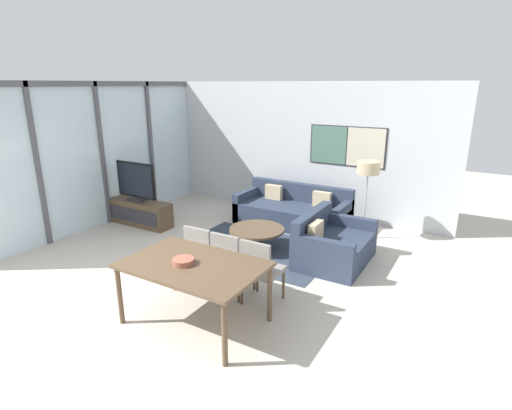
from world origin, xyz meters
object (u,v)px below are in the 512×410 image
at_px(coffee_table, 257,233).
at_px(dining_table, 194,269).
at_px(dining_chair_left, 204,252).
at_px(sofa_main, 294,212).
at_px(television, 136,182).
at_px(dining_chair_centre, 231,259).
at_px(fruit_bowl, 183,261).
at_px(dining_chair_right, 260,268).
at_px(sofa_side, 330,246).
at_px(floor_lamp, 368,172).
at_px(tv_console, 139,212).

bearing_deg(coffee_table, dining_table, -77.90).
bearing_deg(dining_chair_left, sofa_main, 90.55).
xyz_separation_m(television, dining_table, (3.21, -2.17, -0.18)).
bearing_deg(dining_chair_centre, television, 156.18).
bearing_deg(fruit_bowl, dining_chair_right, 55.77).
bearing_deg(television, dining_chair_right, -21.36).
distance_m(sofa_side, floor_lamp, 1.61).
xyz_separation_m(coffee_table, dining_chair_left, (0.03, -1.51, 0.23)).
height_order(sofa_side, coffee_table, sofa_side).
xyz_separation_m(sofa_side, coffee_table, (-1.27, -0.18, 0.02)).
distance_m(television, dining_table, 3.88).
distance_m(sofa_side, dining_chair_right, 1.76).
bearing_deg(dining_chair_right, sofa_main, 107.42).
relative_size(tv_console, dining_chair_left, 1.66).
bearing_deg(dining_table, dining_chair_centre, 90.00).
xyz_separation_m(television, floor_lamp, (4.16, 1.54, 0.37)).
xyz_separation_m(tv_console, fruit_bowl, (3.12, -2.24, 0.56)).
xyz_separation_m(dining_table, dining_chair_right, (0.46, 0.74, -0.18)).
relative_size(television, floor_lamp, 0.68).
bearing_deg(dining_table, sofa_side, 72.46).
bearing_deg(dining_table, tv_console, 145.89).
bearing_deg(dining_chair_centre, dining_table, -90.00).
distance_m(dining_chair_left, fruit_bowl, 0.96).
bearing_deg(dining_table, dining_chair_left, 120.82).
height_order(dining_table, floor_lamp, floor_lamp).
height_order(tv_console, dining_chair_centre, dining_chair_centre).
height_order(sofa_main, dining_chair_right, dining_chair_right).
bearing_deg(sofa_main, dining_chair_centre, -80.77).
distance_m(dining_chair_centre, floor_lamp, 3.19).
xyz_separation_m(dining_chair_left, floor_lamp, (1.41, 2.95, 0.73)).
distance_m(fruit_bowl, floor_lamp, 3.95).
bearing_deg(dining_chair_right, fruit_bowl, -124.23).
bearing_deg(television, coffee_table, 2.26).
xyz_separation_m(coffee_table, dining_chair_centre, (0.49, -1.52, 0.23)).
bearing_deg(dining_chair_left, dining_chair_right, -2.04).
distance_m(tv_console, fruit_bowl, 3.88).
distance_m(sofa_main, sofa_side, 1.82).
relative_size(sofa_main, dining_chair_right, 2.46).
xyz_separation_m(coffee_table, floor_lamp, (1.44, 1.44, 0.96)).
bearing_deg(floor_lamp, dining_table, -104.39).
distance_m(tv_console, television, 0.63).
height_order(tv_console, television, television).
xyz_separation_m(dining_table, dining_chair_left, (-0.46, 0.77, -0.18)).
bearing_deg(dining_chair_centre, fruit_bowl, -96.18).
relative_size(dining_chair_right, fruit_bowl, 3.52).
bearing_deg(floor_lamp, fruit_bowl, -105.40).
xyz_separation_m(tv_console, dining_table, (3.21, -2.17, 0.45)).
xyz_separation_m(coffee_table, dining_chair_right, (0.95, -1.54, 0.23)).
xyz_separation_m(coffee_table, dining_table, (0.49, -2.28, 0.41)).
relative_size(television, dining_table, 0.60).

